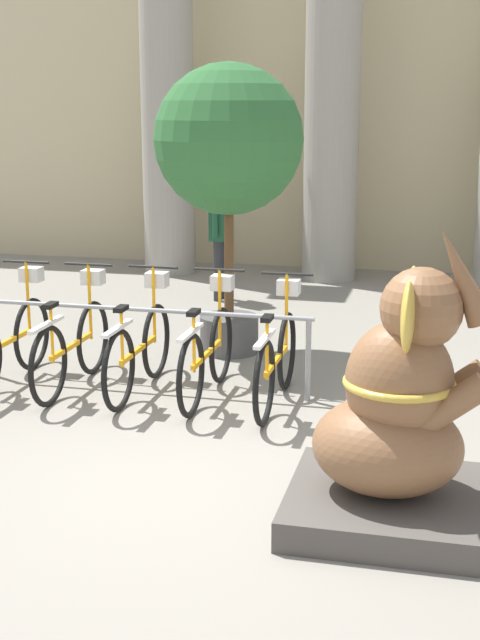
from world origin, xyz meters
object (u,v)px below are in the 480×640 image
bicycle_2 (140,347)px  bicycle_4 (277,358)px  bicycle_3 (208,351)px  bicycle_0 (9,339)px  person_pedestrian (219,227)px  elephant_statue (396,424)px  potted_tree (229,148)px  bicycle_1 (73,343)px

bicycle_2 → bicycle_4: 1.28m
bicycle_2 → bicycle_3: size_ratio=1.00×
bicycle_3 → bicycle_4: (0.64, -0.05, 0.00)m
bicycle_0 → person_pedestrian: bearing=76.3°
elephant_statue → potted_tree: bearing=119.0°
bicycle_1 → potted_tree: potted_tree is taller
bicycle_0 → potted_tree: bearing=41.4°
elephant_statue → potted_tree: potted_tree is taller
bicycle_1 → potted_tree: 2.54m
bicycle_0 → elephant_statue: elephant_statue is taller
bicycle_1 → potted_tree: bearing=54.1°
bicycle_4 → bicycle_1: bearing=179.3°
bicycle_2 → potted_tree: bearing=73.0°
bicycle_4 → bicycle_3: bearing=175.2°
bicycle_1 → bicycle_3: size_ratio=1.00×
bicycle_2 → person_pedestrian: (-0.31, 3.97, 0.56)m
elephant_statue → bicycle_1: bearing=146.4°
bicycle_0 → potted_tree: 2.89m
elephant_statue → bicycle_3: bearing=130.8°
bicycle_3 → elephant_statue: 2.76m
bicycle_0 → bicycle_4: size_ratio=1.00×
person_pedestrian → bicycle_0: bearing=-103.7°
potted_tree → bicycle_0: bearing=-138.6°
bicycle_4 → person_pedestrian: bearing=111.6°
bicycle_3 → bicycle_1: bearing=-178.6°
bicycle_1 → bicycle_3: bearing=1.4°
bicycle_0 → person_pedestrian: 4.16m
bicycle_3 → person_pedestrian: 4.11m
bicycle_0 → person_pedestrian: size_ratio=1.03×
bicycle_1 → bicycle_3: same height
bicycle_1 → bicycle_3: (1.28, 0.03, 0.00)m
bicycle_0 → bicycle_1: 0.64m
bicycle_0 → potted_tree: (1.74, 1.54, 1.71)m
bicycle_1 → bicycle_0: bearing=-178.9°
bicycle_4 → elephant_statue: elephant_statue is taller
bicycle_0 → bicycle_3: bearing=1.3°
bicycle_0 → bicycle_2: (1.28, 0.03, 0.00)m
bicycle_1 → bicycle_2: size_ratio=1.00×
bicycle_0 → person_pedestrian: person_pedestrian is taller
bicycle_1 → bicycle_4: same height
bicycle_1 → potted_tree: size_ratio=0.57×
bicycle_2 → potted_tree: potted_tree is taller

